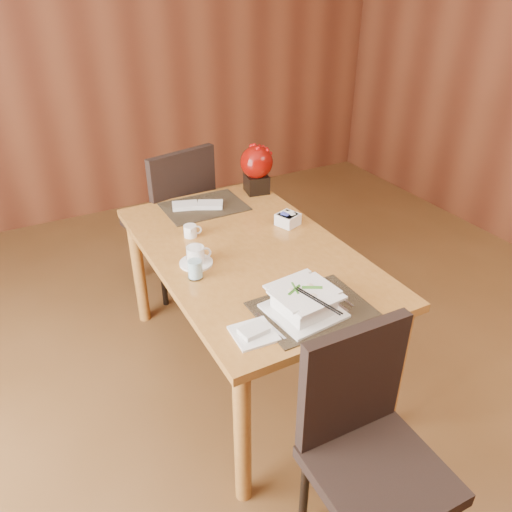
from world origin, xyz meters
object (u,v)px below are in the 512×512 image
water_glass (195,262)px  near_chair (367,439)px  sugar_caddy (288,219)px  coffee_cup (196,257)px  soup_setting (304,302)px  far_chair (175,213)px  bread_plate (254,334)px  dining_table (249,266)px  creamer_jug (190,231)px  berry_decor (257,166)px

water_glass → near_chair: size_ratio=0.17×
sugar_caddy → coffee_cup: bearing=-166.5°
soup_setting → far_chair: far_chair is taller
water_glass → bread_plate: (0.04, -0.47, -0.07)m
water_glass → far_chair: far_chair is taller
soup_setting → water_glass: water_glass is taller
dining_table → far_chair: bearing=93.6°
dining_table → creamer_jug: size_ratio=17.70×
coffee_cup → water_glass: water_glass is taller
near_chair → far_chair: bearing=91.0°
berry_decor → far_chair: size_ratio=0.28×
berry_decor → near_chair: berry_decor is taller
coffee_cup → sugar_caddy: 0.60m
water_glass → bread_plate: bearing=-84.8°
dining_table → soup_setting: 0.58m
creamer_jug → water_glass: bearing=-91.1°
sugar_caddy → berry_decor: berry_decor is taller
water_glass → berry_decor: 0.99m
creamer_jug → sugar_caddy: 0.52m
water_glass → sugar_caddy: water_glass is taller
creamer_jug → far_chair: 0.71m
dining_table → coffee_cup: size_ratio=9.68×
soup_setting → bread_plate: 0.24m
sugar_caddy → berry_decor: (0.06, 0.46, 0.13)m
bread_plate → far_chair: (0.22, 1.50, -0.19)m
water_glass → sugar_caddy: 0.68m
soup_setting → creamer_jug: 0.83m
dining_table → creamer_jug: 0.35m
creamer_jug → berry_decor: (0.56, 0.34, 0.13)m
sugar_caddy → bread_plate: 0.92m
berry_decor → coffee_cup: bearing=-136.8°
water_glass → far_chair: 1.10m
soup_setting → near_chair: 0.55m
bread_plate → soup_setting: bearing=5.8°
bread_plate → near_chair: near_chair is taller
water_glass → sugar_caddy: bearing=21.5°
soup_setting → near_chair: (-0.03, -0.47, -0.28)m
berry_decor → soup_setting: bearing=-109.5°
sugar_caddy → far_chair: 0.89m
dining_table → soup_setting: soup_setting is taller
coffee_cup → far_chair: bearing=76.6°
berry_decor → bread_plate: (-0.65, -1.18, -0.16)m
water_glass → bread_plate: size_ratio=1.03×
dining_table → berry_decor: 0.75m
berry_decor → sugar_caddy: bearing=-97.5°
dining_table → soup_setting: bearing=-94.5°
water_glass → bread_plate: water_glass is taller
dining_table → berry_decor: bearing=58.7°
soup_setting → berry_decor: berry_decor is taller
dining_table → far_chair: size_ratio=1.49×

